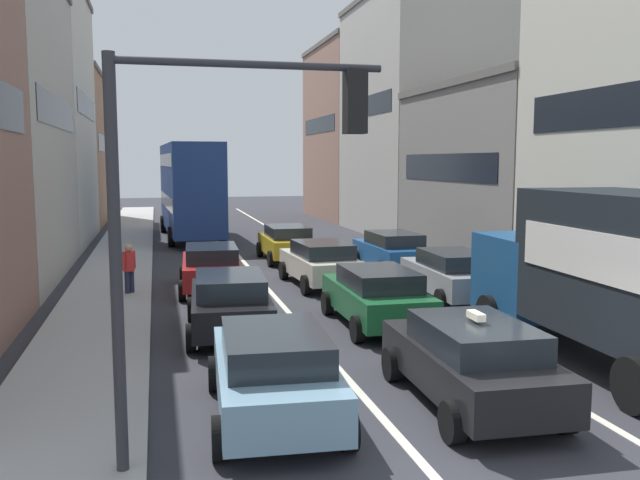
% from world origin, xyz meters
% --- Properties ---
extents(ground_plane, '(140.00, 140.00, 0.00)m').
position_xyz_m(ground_plane, '(0.00, 0.00, 0.00)').
color(ground_plane, '#303137').
extents(sidewalk_left, '(2.60, 64.00, 0.14)m').
position_xyz_m(sidewalk_left, '(-6.70, 20.00, 0.07)').
color(sidewalk_left, '#A4A4A4').
rests_on(sidewalk_left, ground).
extents(lane_stripe_left, '(0.16, 60.00, 0.01)m').
position_xyz_m(lane_stripe_left, '(-1.70, 20.00, 0.01)').
color(lane_stripe_left, silver).
rests_on(lane_stripe_left, ground).
extents(lane_stripe_right, '(0.16, 60.00, 0.01)m').
position_xyz_m(lane_stripe_right, '(1.70, 20.00, 0.01)').
color(lane_stripe_right, silver).
rests_on(lane_stripe_right, ground).
extents(building_row_right, '(7.20, 43.90, 13.43)m').
position_xyz_m(building_row_right, '(9.90, 23.55, 5.73)').
color(building_row_right, '#936B5B').
rests_on(building_row_right, ground).
extents(traffic_light_pole, '(3.58, 0.38, 5.50)m').
position_xyz_m(traffic_light_pole, '(-4.45, -0.41, 3.82)').
color(traffic_light_pole, '#2D2D33').
rests_on(traffic_light_pole, ground).
extents(removalist_box_truck, '(2.86, 7.76, 3.58)m').
position_xyz_m(removalist_box_truck, '(3.70, 2.27, 1.97)').
color(removalist_box_truck, navy).
rests_on(removalist_box_truck, ground).
extents(taxi_centre_lane_front, '(2.18, 4.36, 1.66)m').
position_xyz_m(taxi_centre_lane_front, '(-0.04, 1.00, 0.80)').
color(taxi_centre_lane_front, black).
rests_on(taxi_centre_lane_front, ground).
extents(sedan_left_lane_front, '(2.27, 4.40, 1.49)m').
position_xyz_m(sedan_left_lane_front, '(-3.41, 1.21, 0.80)').
color(sedan_left_lane_front, '#759EB7').
rests_on(sedan_left_lane_front, ground).
extents(sedan_centre_lane_second, '(2.10, 4.32, 1.49)m').
position_xyz_m(sedan_centre_lane_second, '(0.18, 6.68, 0.80)').
color(sedan_centre_lane_second, '#19592D').
rests_on(sedan_centre_lane_second, ground).
extents(wagon_left_lane_second, '(2.27, 4.40, 1.49)m').
position_xyz_m(wagon_left_lane_second, '(-3.52, 6.74, 0.80)').
color(wagon_left_lane_second, black).
rests_on(wagon_left_lane_second, ground).
extents(hatchback_centre_lane_third, '(2.25, 4.39, 1.49)m').
position_xyz_m(hatchback_centre_lane_third, '(0.13, 12.42, 0.80)').
color(hatchback_centre_lane_third, beige).
rests_on(hatchback_centre_lane_third, ground).
extents(sedan_left_lane_third, '(2.23, 4.38, 1.49)m').
position_xyz_m(sedan_left_lane_third, '(-3.51, 12.35, 0.80)').
color(sedan_left_lane_third, '#A51E1E').
rests_on(sedan_left_lane_third, ground).
extents(coupe_centre_lane_fourth, '(2.06, 4.30, 1.49)m').
position_xyz_m(coupe_centre_lane_fourth, '(0.10, 18.25, 0.80)').
color(coupe_centre_lane_fourth, '#B29319').
rests_on(coupe_centre_lane_fourth, ground).
extents(sedan_right_lane_behind_truck, '(2.17, 4.35, 1.49)m').
position_xyz_m(sedan_right_lane_behind_truck, '(3.43, 9.22, 0.80)').
color(sedan_right_lane_behind_truck, gray).
rests_on(sedan_right_lane_behind_truck, ground).
extents(wagon_right_lane_far, '(2.13, 4.33, 1.49)m').
position_xyz_m(wagon_right_lane_far, '(3.51, 14.73, 0.80)').
color(wagon_right_lane_far, '#194C8C').
rests_on(wagon_right_lane_far, ground).
extents(bus_mid_queue_primary, '(3.14, 10.60, 5.06)m').
position_xyz_m(bus_mid_queue_primary, '(-3.39, 27.37, 2.83)').
color(bus_mid_queue_primary, navy).
rests_on(bus_mid_queue_primary, ground).
extents(pedestrian_near_kerb, '(0.40, 0.42, 1.66)m').
position_xyz_m(pedestrian_near_kerb, '(-6.04, 11.94, 0.95)').
color(pedestrian_near_kerb, '#262D47').
rests_on(pedestrian_near_kerb, ground).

